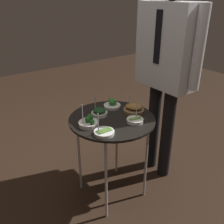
# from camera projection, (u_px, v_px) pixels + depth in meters

# --- Properties ---
(ground_plane) EXTENTS (8.00, 8.00, 0.00)m
(ground_plane) POSITION_uv_depth(u_px,v_px,m) (112.00, 191.00, 2.20)
(ground_plane) COLOR black
(serving_cart) EXTENTS (0.66, 0.66, 0.72)m
(serving_cart) POSITION_uv_depth(u_px,v_px,m) (112.00, 124.00, 1.91)
(serving_cart) COLOR black
(serving_cart) RESTS_ON ground_plane
(bowl_broccoli_front_left) EXTENTS (0.14, 0.14, 0.17)m
(bowl_broccoli_front_left) POSITION_uv_depth(u_px,v_px,m) (89.00, 122.00, 1.77)
(bowl_broccoli_front_left) COLOR silver
(bowl_broccoli_front_left) RESTS_ON serving_cart
(bowl_asparagus_far_rim) EXTENTS (0.13, 0.13, 0.12)m
(bowl_asparagus_far_rim) POSITION_uv_depth(u_px,v_px,m) (135.00, 120.00, 1.82)
(bowl_asparagus_far_rim) COLOR silver
(bowl_asparagus_far_rim) RESTS_ON serving_cart
(bowl_asparagus_mid_right) EXTENTS (0.14, 0.14, 0.15)m
(bowl_asparagus_mid_right) POSITION_uv_depth(u_px,v_px,m) (104.00, 132.00, 1.67)
(bowl_asparagus_mid_right) COLOR white
(bowl_asparagus_mid_right) RESTS_ON serving_cart
(bowl_broccoli_center) EXTENTS (0.14, 0.14, 0.07)m
(bowl_broccoli_center) POSITION_uv_depth(u_px,v_px,m) (112.00, 104.00, 2.05)
(bowl_broccoli_center) COLOR silver
(bowl_broccoli_center) RESTS_ON serving_cart
(bowl_roast_near_rim) EXTENTS (0.17, 0.16, 0.13)m
(bowl_roast_near_rim) POSITION_uv_depth(u_px,v_px,m) (134.00, 109.00, 1.96)
(bowl_roast_near_rim) COLOR brown
(bowl_roast_near_rim) RESTS_ON serving_cart
(bowl_spinach_front_center) EXTENTS (0.12, 0.12, 0.15)m
(bowl_spinach_front_center) POSITION_uv_depth(u_px,v_px,m) (99.00, 112.00, 1.92)
(bowl_spinach_front_center) COLOR silver
(bowl_spinach_front_center) RESTS_ON serving_cart
(waiter_figure) EXTENTS (0.65, 0.24, 1.76)m
(waiter_figure) POSITION_uv_depth(u_px,v_px,m) (167.00, 57.00, 2.00)
(waiter_figure) COLOR black
(waiter_figure) RESTS_ON ground_plane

